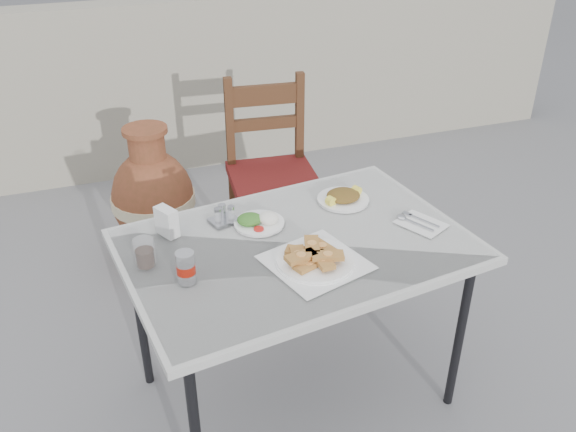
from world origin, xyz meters
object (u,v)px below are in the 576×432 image
object	(u,v)px
cafe_table	(297,254)
napkin_holder	(167,222)
salad_rice_plate	(259,221)
salad_chopped_plate	(343,197)
soda_can	(186,267)
cola_glass	(145,254)
pide_plate	(316,256)
chair	(271,172)
terracotta_urn	(154,200)
condiment_caddy	(224,216)

from	to	relation	value
cafe_table	napkin_holder	xyz separation A→B (m)	(-0.44, 0.21, 0.11)
salad_rice_plate	salad_chopped_plate	size ratio (longest dim) A/B	0.91
napkin_holder	soda_can	bearing A→B (deg)	-115.76
cola_glass	soda_can	bearing A→B (deg)	-50.92
pide_plate	chair	world-z (taller)	chair
chair	salad_chopped_plate	bearing A→B (deg)	-80.47
pide_plate	salad_rice_plate	xyz separation A→B (m)	(-0.11, 0.32, -0.01)
salad_rice_plate	napkin_holder	world-z (taller)	napkin_holder
pide_plate	soda_can	xyz separation A→B (m)	(-0.45, 0.04, 0.03)
terracotta_urn	pide_plate	bearing A→B (deg)	-73.89
soda_can	napkin_holder	bearing A→B (deg)	91.62
cola_glass	condiment_caddy	distance (m)	0.38
napkin_holder	condiment_caddy	bearing A→B (deg)	-22.85
soda_can	terracotta_urn	size ratio (longest dim) A/B	0.14
napkin_holder	pide_plate	bearing A→B (deg)	-65.58
napkin_holder	condiment_caddy	distance (m)	0.23
pide_plate	chair	size ratio (longest dim) A/B	0.38
salad_chopped_plate	salad_rice_plate	bearing A→B (deg)	-170.28
salad_rice_plate	terracotta_urn	distance (m)	1.19
condiment_caddy	terracotta_urn	bearing A→B (deg)	99.32
pide_plate	soda_can	size ratio (longest dim) A/B	3.38
cafe_table	terracotta_urn	bearing A→B (deg)	107.27
terracotta_urn	salad_chopped_plate	bearing A→B (deg)	-56.18
salad_rice_plate	cola_glass	bearing A→B (deg)	-163.77
cola_glass	napkin_holder	world-z (taller)	napkin_holder
pide_plate	salad_rice_plate	bearing A→B (deg)	109.73
cafe_table	condiment_caddy	bearing A→B (deg)	133.64
terracotta_urn	cola_glass	bearing A→B (deg)	-97.72
salad_rice_plate	terracotta_urn	size ratio (longest dim) A/B	0.25
chair	napkin_holder	bearing A→B (deg)	-123.18
pide_plate	salad_rice_plate	world-z (taller)	pide_plate
cafe_table	cola_glass	bearing A→B (deg)	176.18
salad_rice_plate	chair	world-z (taller)	chair
condiment_caddy	cafe_table	bearing A→B (deg)	-46.36
salad_rice_plate	cola_glass	world-z (taller)	cola_glass
soda_can	napkin_holder	xyz separation A→B (m)	(-0.01, 0.32, -0.00)
cafe_table	salad_chopped_plate	xyz separation A→B (m)	(0.29, 0.24, 0.07)
salad_rice_plate	cafe_table	bearing A→B (deg)	-59.79
salad_chopped_plate	cola_glass	world-z (taller)	cola_glass
pide_plate	salad_chopped_plate	world-z (taller)	pide_plate
pide_plate	cola_glass	world-z (taller)	cola_glass
terracotta_urn	cafe_table	bearing A→B (deg)	-72.73
salad_rice_plate	cola_glass	size ratio (longest dim) A/B	1.91
terracotta_urn	soda_can	bearing A→B (deg)	-91.99
condiment_caddy	chair	bearing A→B (deg)	60.78
cafe_table	terracotta_urn	world-z (taller)	terracotta_urn
cafe_table	pide_plate	bearing A→B (deg)	-84.21
soda_can	terracotta_urn	world-z (taller)	soda_can
soda_can	cola_glass	world-z (taller)	soda_can
soda_can	salad_chopped_plate	bearing A→B (deg)	25.30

